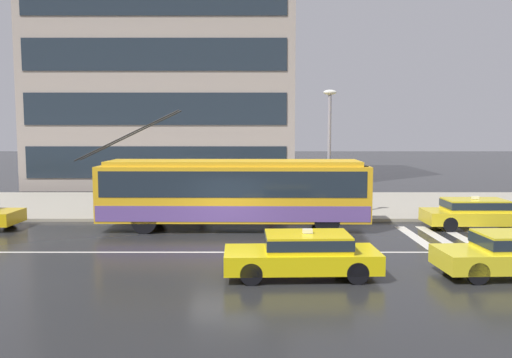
{
  "coord_description": "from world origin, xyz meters",
  "views": [
    {
      "loc": [
        1.18,
        -18.83,
        4.25
      ],
      "look_at": [
        1.24,
        3.81,
        2.06
      ],
      "focal_mm": 36.5,
      "sensor_mm": 36.0,
      "label": 1
    }
  ],
  "objects_px": {
    "pedestrian_walking_past": "(270,190)",
    "pedestrian_waiting_by_pole": "(200,178)",
    "pedestrian_approaching_curb": "(142,195)",
    "trolleybus": "(233,191)",
    "bus_shelter": "(178,174)",
    "pedestrian_at_shelter": "(313,185)",
    "street_lamp": "(328,141)",
    "taxi_oncoming_near": "(302,253)",
    "taxi_ahead_of_bus": "(476,212)"
  },
  "relations": [
    {
      "from": "taxi_ahead_of_bus",
      "to": "bus_shelter",
      "type": "relative_size",
      "value": 1.17
    },
    {
      "from": "taxi_ahead_of_bus",
      "to": "bus_shelter",
      "type": "distance_m",
      "value": 13.94
    },
    {
      "from": "trolleybus",
      "to": "pedestrian_walking_past",
      "type": "height_order",
      "value": "trolleybus"
    },
    {
      "from": "bus_shelter",
      "to": "pedestrian_approaching_curb",
      "type": "bearing_deg",
      "value": -127.44
    },
    {
      "from": "taxi_oncoming_near",
      "to": "bus_shelter",
      "type": "height_order",
      "value": "bus_shelter"
    },
    {
      "from": "taxi_oncoming_near",
      "to": "pedestrian_walking_past",
      "type": "bearing_deg",
      "value": 92.9
    },
    {
      "from": "street_lamp",
      "to": "pedestrian_at_shelter",
      "type": "bearing_deg",
      "value": 176.05
    },
    {
      "from": "taxi_ahead_of_bus",
      "to": "pedestrian_approaching_curb",
      "type": "relative_size",
      "value": 2.69
    },
    {
      "from": "taxi_oncoming_near",
      "to": "taxi_ahead_of_bus",
      "type": "bearing_deg",
      "value": 42.01
    },
    {
      "from": "pedestrian_walking_past",
      "to": "pedestrian_waiting_by_pole",
      "type": "relative_size",
      "value": 0.87
    },
    {
      "from": "trolleybus",
      "to": "taxi_ahead_of_bus",
      "type": "height_order",
      "value": "trolleybus"
    },
    {
      "from": "pedestrian_walking_past",
      "to": "pedestrian_waiting_by_pole",
      "type": "xyz_separation_m",
      "value": [
        -3.56,
        0.04,
        0.6
      ]
    },
    {
      "from": "bus_shelter",
      "to": "pedestrian_at_shelter",
      "type": "height_order",
      "value": "bus_shelter"
    },
    {
      "from": "pedestrian_approaching_curb",
      "to": "pedestrian_waiting_by_pole",
      "type": "height_order",
      "value": "pedestrian_waiting_by_pole"
    },
    {
      "from": "trolleybus",
      "to": "pedestrian_approaching_curb",
      "type": "bearing_deg",
      "value": 154.27
    },
    {
      "from": "trolleybus",
      "to": "bus_shelter",
      "type": "bearing_deg",
      "value": 126.76
    },
    {
      "from": "trolleybus",
      "to": "bus_shelter",
      "type": "xyz_separation_m",
      "value": [
        -2.94,
        3.93,
        0.37
      ]
    },
    {
      "from": "pedestrian_at_shelter",
      "to": "pedestrian_walking_past",
      "type": "xyz_separation_m",
      "value": [
        -1.93,
        2.37,
        -0.51
      ]
    },
    {
      "from": "bus_shelter",
      "to": "street_lamp",
      "type": "bearing_deg",
      "value": -14.4
    },
    {
      "from": "pedestrian_approaching_curb",
      "to": "street_lamp",
      "type": "relative_size",
      "value": 0.29
    },
    {
      "from": "trolleybus",
      "to": "street_lamp",
      "type": "xyz_separation_m",
      "value": [
        4.3,
        2.08,
        2.07
      ]
    },
    {
      "from": "street_lamp",
      "to": "trolleybus",
      "type": "bearing_deg",
      "value": -154.24
    },
    {
      "from": "bus_shelter",
      "to": "taxi_ahead_of_bus",
      "type": "bearing_deg",
      "value": -16.32
    },
    {
      "from": "taxi_ahead_of_bus",
      "to": "pedestrian_walking_past",
      "type": "height_order",
      "value": "pedestrian_walking_past"
    },
    {
      "from": "pedestrian_approaching_curb",
      "to": "pedestrian_walking_past",
      "type": "xyz_separation_m",
      "value": [
        6.04,
        2.4,
        -0.01
      ]
    },
    {
      "from": "pedestrian_walking_past",
      "to": "trolleybus",
      "type": "bearing_deg",
      "value": -110.66
    },
    {
      "from": "taxi_ahead_of_bus",
      "to": "street_lamp",
      "type": "relative_size",
      "value": 0.78
    },
    {
      "from": "pedestrian_waiting_by_pole",
      "to": "street_lamp",
      "type": "height_order",
      "value": "street_lamp"
    },
    {
      "from": "taxi_oncoming_near",
      "to": "pedestrian_walking_past",
      "type": "distance_m",
      "value": 11.78
    },
    {
      "from": "taxi_oncoming_near",
      "to": "pedestrian_approaching_curb",
      "type": "relative_size",
      "value": 2.6
    },
    {
      "from": "pedestrian_walking_past",
      "to": "taxi_ahead_of_bus",
      "type": "bearing_deg",
      "value": -27.17
    },
    {
      "from": "pedestrian_at_shelter",
      "to": "taxi_oncoming_near",
      "type": "bearing_deg",
      "value": -98.09
    },
    {
      "from": "pedestrian_at_shelter",
      "to": "street_lamp",
      "type": "height_order",
      "value": "street_lamp"
    },
    {
      "from": "trolleybus",
      "to": "pedestrian_at_shelter",
      "type": "height_order",
      "value": "trolleybus"
    },
    {
      "from": "trolleybus",
      "to": "pedestrian_at_shelter",
      "type": "relative_size",
      "value": 6.35
    },
    {
      "from": "taxi_oncoming_near",
      "to": "pedestrian_at_shelter",
      "type": "bearing_deg",
      "value": 81.91
    },
    {
      "from": "trolleybus",
      "to": "pedestrian_walking_past",
      "type": "distance_m",
      "value": 4.82
    },
    {
      "from": "taxi_oncoming_near",
      "to": "pedestrian_waiting_by_pole",
      "type": "height_order",
      "value": "pedestrian_waiting_by_pole"
    },
    {
      "from": "trolleybus",
      "to": "taxi_oncoming_near",
      "type": "xyz_separation_m",
      "value": [
        2.29,
        -7.26,
        -0.9
      ]
    },
    {
      "from": "taxi_ahead_of_bus",
      "to": "bus_shelter",
      "type": "xyz_separation_m",
      "value": [
        -13.33,
        3.9,
        1.28
      ]
    },
    {
      "from": "pedestrian_walking_past",
      "to": "pedestrian_at_shelter",
      "type": "bearing_deg",
      "value": -50.88
    },
    {
      "from": "bus_shelter",
      "to": "pedestrian_approaching_curb",
      "type": "relative_size",
      "value": 2.31
    },
    {
      "from": "pedestrian_at_shelter",
      "to": "pedestrian_waiting_by_pole",
      "type": "xyz_separation_m",
      "value": [
        -5.49,
        2.41,
        0.08
      ]
    },
    {
      "from": "pedestrian_at_shelter",
      "to": "street_lamp",
      "type": "distance_m",
      "value": 2.13
    },
    {
      "from": "pedestrian_waiting_by_pole",
      "to": "trolleybus",
      "type": "bearing_deg",
      "value": -67.66
    },
    {
      "from": "bus_shelter",
      "to": "pedestrian_walking_past",
      "type": "bearing_deg",
      "value": 6.9
    },
    {
      "from": "pedestrian_waiting_by_pole",
      "to": "taxi_ahead_of_bus",
      "type": "bearing_deg",
      "value": -20.19
    },
    {
      "from": "pedestrian_at_shelter",
      "to": "pedestrian_approaching_curb",
      "type": "height_order",
      "value": "pedestrian_at_shelter"
    },
    {
      "from": "pedestrian_approaching_curb",
      "to": "pedestrian_waiting_by_pole",
      "type": "xyz_separation_m",
      "value": [
        2.48,
        2.44,
        0.58
      ]
    },
    {
      "from": "taxi_ahead_of_bus",
      "to": "pedestrian_waiting_by_pole",
      "type": "bearing_deg",
      "value": 159.81
    }
  ]
}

